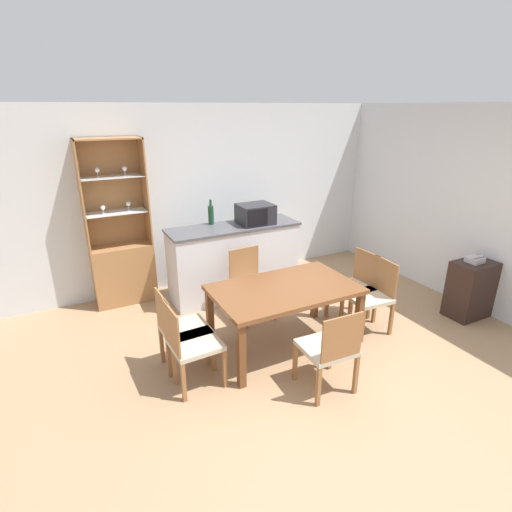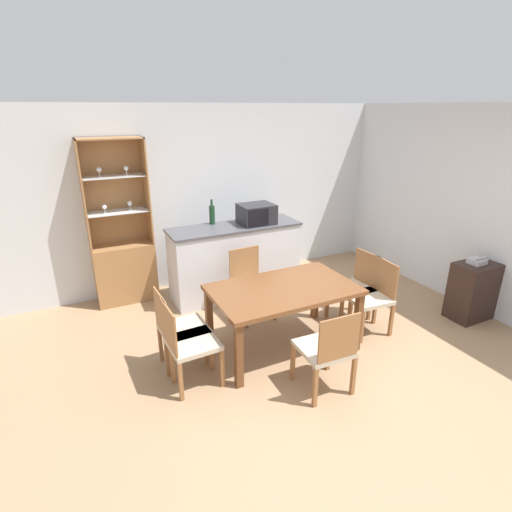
{
  "view_description": "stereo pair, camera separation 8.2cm",
  "coord_description": "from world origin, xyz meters",
  "px_view_note": "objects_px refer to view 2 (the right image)",
  "views": [
    {
      "loc": [
        -2.16,
        -2.79,
        2.51
      ],
      "look_at": [
        -0.11,
        1.19,
        0.82
      ],
      "focal_mm": 28.0,
      "sensor_mm": 36.0,
      "label": 1
    },
    {
      "loc": [
        -2.09,
        -2.82,
        2.51
      ],
      "look_at": [
        -0.11,
        1.19,
        0.82
      ],
      "focal_mm": 28.0,
      "sensor_mm": 36.0,
      "label": 2
    }
  ],
  "objects_px": {
    "dining_table": "(283,295)",
    "dining_chair_side_right_near": "(371,296)",
    "dining_chair_side_left_far": "(180,329)",
    "wine_bottle": "(212,214)",
    "telephone": "(477,261)",
    "dining_chair_head_far": "(251,283)",
    "microwave": "(256,214)",
    "dining_chair_side_right_far": "(355,287)",
    "display_cabinet": "(124,259)",
    "dining_chair_head_near": "(327,349)",
    "dining_chair_side_left_near": "(188,343)",
    "side_cabinet": "(472,291)"
  },
  "relations": [
    {
      "from": "dining_chair_head_near",
      "to": "dining_table",
      "type": "bearing_deg",
      "value": 92.25
    },
    {
      "from": "microwave",
      "to": "telephone",
      "type": "relative_size",
      "value": 2.5
    },
    {
      "from": "dining_chair_head_near",
      "to": "side_cabinet",
      "type": "height_order",
      "value": "dining_chair_head_near"
    },
    {
      "from": "dining_chair_side_right_far",
      "to": "wine_bottle",
      "type": "xyz_separation_m",
      "value": [
        -1.26,
        1.54,
        0.7
      ]
    },
    {
      "from": "dining_chair_side_left_near",
      "to": "side_cabinet",
      "type": "relative_size",
      "value": 1.19
    },
    {
      "from": "dining_table",
      "to": "dining_chair_side_left_far",
      "type": "distance_m",
      "value": 1.12
    },
    {
      "from": "dining_table",
      "to": "dining_chair_side_right_far",
      "type": "relative_size",
      "value": 1.76
    },
    {
      "from": "dining_chair_head_far",
      "to": "microwave",
      "type": "distance_m",
      "value": 1.02
    },
    {
      "from": "dining_chair_head_near",
      "to": "dining_chair_side_left_near",
      "type": "height_order",
      "value": "same"
    },
    {
      "from": "dining_chair_side_left_near",
      "to": "dining_chair_side_left_far",
      "type": "height_order",
      "value": "same"
    },
    {
      "from": "dining_chair_side_left_near",
      "to": "dining_chair_side_left_far",
      "type": "distance_m",
      "value": 0.28
    },
    {
      "from": "dining_chair_side_right_far",
      "to": "telephone",
      "type": "height_order",
      "value": "dining_chair_side_right_far"
    },
    {
      "from": "display_cabinet",
      "to": "dining_chair_side_left_near",
      "type": "xyz_separation_m",
      "value": [
        0.23,
        -2.11,
        -0.15
      ]
    },
    {
      "from": "dining_table",
      "to": "wine_bottle",
      "type": "height_order",
      "value": "wine_bottle"
    },
    {
      "from": "side_cabinet",
      "to": "display_cabinet",
      "type": "bearing_deg",
      "value": 147.22
    },
    {
      "from": "dining_chair_side_left_near",
      "to": "side_cabinet",
      "type": "xyz_separation_m",
      "value": [
        3.54,
        -0.32,
        -0.08
      ]
    },
    {
      "from": "dining_chair_side_left_far",
      "to": "microwave",
      "type": "height_order",
      "value": "microwave"
    },
    {
      "from": "dining_chair_side_right_near",
      "to": "wine_bottle",
      "type": "distance_m",
      "value": 2.32
    },
    {
      "from": "dining_chair_side_right_near",
      "to": "dining_chair_side_left_near",
      "type": "distance_m",
      "value": 2.19
    },
    {
      "from": "microwave",
      "to": "telephone",
      "type": "bearing_deg",
      "value": -42.9
    },
    {
      "from": "microwave",
      "to": "telephone",
      "type": "xyz_separation_m",
      "value": [
        2.03,
        -1.89,
        -0.37
      ]
    },
    {
      "from": "dining_table",
      "to": "dining_chair_side_right_near",
      "type": "bearing_deg",
      "value": -7.35
    },
    {
      "from": "microwave",
      "to": "side_cabinet",
      "type": "xyz_separation_m",
      "value": [
        2.05,
        -1.9,
        -0.77
      ]
    },
    {
      "from": "dining_chair_side_right_far",
      "to": "dining_chair_head_near",
      "type": "xyz_separation_m",
      "value": [
        -1.1,
        -0.94,
        0.0
      ]
    },
    {
      "from": "microwave",
      "to": "display_cabinet",
      "type": "bearing_deg",
      "value": 162.88
    },
    {
      "from": "dining_chair_head_near",
      "to": "wine_bottle",
      "type": "relative_size",
      "value": 2.54
    },
    {
      "from": "dining_chair_side_left_far",
      "to": "dining_chair_head_far",
      "type": "bearing_deg",
      "value": 118.88
    },
    {
      "from": "dining_chair_side_right_far",
      "to": "dining_chair_head_far",
      "type": "height_order",
      "value": "same"
    },
    {
      "from": "dining_table",
      "to": "microwave",
      "type": "relative_size",
      "value": 3.29
    },
    {
      "from": "side_cabinet",
      "to": "wine_bottle",
      "type": "bearing_deg",
      "value": 140.59
    },
    {
      "from": "dining_table",
      "to": "dining_chair_head_far",
      "type": "bearing_deg",
      "value": 90.17
    },
    {
      "from": "side_cabinet",
      "to": "dining_chair_head_near",
      "type": "bearing_deg",
      "value": -172.06
    },
    {
      "from": "dining_chair_side_left_far",
      "to": "wine_bottle",
      "type": "distance_m",
      "value": 1.93
    },
    {
      "from": "dining_table",
      "to": "dining_chair_side_left_near",
      "type": "xyz_separation_m",
      "value": [
        -1.1,
        -0.14,
        -0.2
      ]
    },
    {
      "from": "dining_chair_side_right_near",
      "to": "dining_chair_head_far",
      "type": "distance_m",
      "value": 1.45
    },
    {
      "from": "dining_chair_side_right_far",
      "to": "dining_chair_side_left_far",
      "type": "height_order",
      "value": "same"
    },
    {
      "from": "dining_chair_head_near",
      "to": "wine_bottle",
      "type": "distance_m",
      "value": 2.58
    },
    {
      "from": "dining_chair_head_near",
      "to": "dining_chair_head_far",
      "type": "bearing_deg",
      "value": 92.4
    },
    {
      "from": "display_cabinet",
      "to": "dining_chair_side_right_far",
      "type": "bearing_deg",
      "value": -36.99
    },
    {
      "from": "dining_chair_side_right_far",
      "to": "microwave",
      "type": "distance_m",
      "value": 1.63
    },
    {
      "from": "display_cabinet",
      "to": "telephone",
      "type": "relative_size",
      "value": 11.73
    },
    {
      "from": "dining_chair_side_left_far",
      "to": "dining_table",
      "type": "bearing_deg",
      "value": 80.57
    },
    {
      "from": "dining_chair_side_left_near",
      "to": "wine_bottle",
      "type": "bearing_deg",
      "value": 150.18
    },
    {
      "from": "dining_chair_side_left_far",
      "to": "wine_bottle",
      "type": "xyz_separation_m",
      "value": [
        0.94,
        1.54,
        0.7
      ]
    },
    {
      "from": "display_cabinet",
      "to": "dining_chair_side_right_near",
      "type": "bearing_deg",
      "value": -41.01
    },
    {
      "from": "dining_chair_head_far",
      "to": "microwave",
      "type": "relative_size",
      "value": 1.87
    },
    {
      "from": "display_cabinet",
      "to": "wine_bottle",
      "type": "bearing_deg",
      "value": -13.95
    },
    {
      "from": "dining_chair_side_right_near",
      "to": "telephone",
      "type": "relative_size",
      "value": 4.67
    },
    {
      "from": "dining_chair_side_right_far",
      "to": "dining_chair_head_far",
      "type": "xyz_separation_m",
      "value": [
        -1.1,
        0.66,
        0.0
      ]
    },
    {
      "from": "dining_chair_side_right_far",
      "to": "telephone",
      "type": "relative_size",
      "value": 4.67
    }
  ]
}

